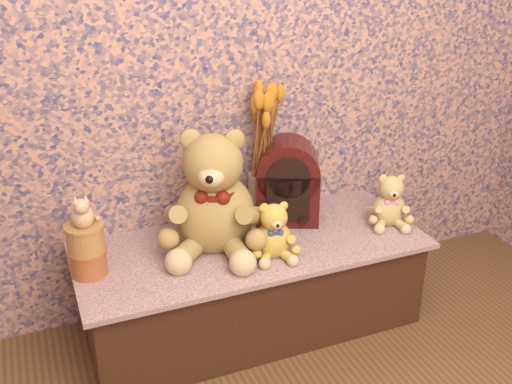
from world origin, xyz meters
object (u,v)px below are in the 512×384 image
(cathedral_radio, at_px, (288,180))
(biscuit_tin_lower, at_px, (89,262))
(teddy_medium, at_px, (273,226))
(cat_figurine, at_px, (82,209))
(teddy_large, at_px, (214,184))
(teddy_small, at_px, (390,197))
(ceramic_vase, at_px, (262,196))

(cathedral_radio, relative_size, biscuit_tin_lower, 2.77)
(teddy_medium, distance_m, cat_figurine, 0.69)
(cathedral_radio, bearing_deg, cat_figurine, -147.16)
(teddy_large, height_order, cat_figurine, teddy_large)
(biscuit_tin_lower, bearing_deg, cat_figurine, 0.00)
(cathedral_radio, distance_m, cat_figurine, 0.85)
(teddy_small, height_order, ceramic_vase, teddy_small)
(teddy_large, bearing_deg, teddy_medium, -17.51)
(cathedral_radio, xyz_separation_m, ceramic_vase, (-0.09, 0.05, -0.08))
(ceramic_vase, distance_m, cat_figurine, 0.79)
(teddy_medium, relative_size, teddy_small, 0.99)
(teddy_large, distance_m, ceramic_vase, 0.34)
(teddy_large, relative_size, ceramic_vase, 2.54)
(cat_figurine, bearing_deg, ceramic_vase, 16.94)
(ceramic_vase, bearing_deg, teddy_medium, -105.62)
(teddy_large, distance_m, biscuit_tin_lower, 0.53)
(cathedral_radio, relative_size, ceramic_vase, 1.77)
(teddy_large, xyz_separation_m, teddy_small, (0.73, -0.10, -0.14))
(cathedral_radio, bearing_deg, teddy_small, -2.89)
(biscuit_tin_lower, bearing_deg, teddy_small, -2.93)
(teddy_large, height_order, ceramic_vase, teddy_large)
(teddy_medium, height_order, cathedral_radio, cathedral_radio)
(teddy_medium, relative_size, ceramic_vase, 1.17)
(teddy_large, bearing_deg, biscuit_tin_lower, -151.98)
(teddy_medium, xyz_separation_m, cathedral_radio, (0.18, 0.25, 0.06))
(biscuit_tin_lower, bearing_deg, ceramic_vase, 13.80)
(teddy_medium, xyz_separation_m, ceramic_vase, (0.08, 0.30, -0.02))
(teddy_medium, relative_size, cat_figurine, 1.83)
(teddy_medium, bearing_deg, cat_figurine, -179.56)
(biscuit_tin_lower, bearing_deg, teddy_large, 4.08)
(cathedral_radio, bearing_deg, ceramic_vase, 173.03)
(teddy_medium, height_order, teddy_small, teddy_small)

